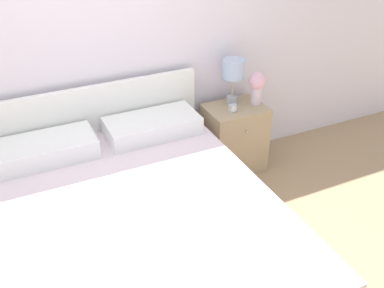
% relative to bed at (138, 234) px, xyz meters
% --- Properties ---
extents(ground_plane, '(12.00, 12.00, 0.00)m').
position_rel_bed_xyz_m(ground_plane, '(0.00, 1.01, -0.30)').
color(ground_plane, tan).
extents(wall_back, '(8.00, 0.06, 2.60)m').
position_rel_bed_xyz_m(wall_back, '(0.00, 1.08, 1.00)').
color(wall_back, white).
rests_on(wall_back, ground_plane).
extents(bed, '(1.74, 2.15, 0.95)m').
position_rel_bed_xyz_m(bed, '(0.00, 0.00, 0.00)').
color(bed, white).
rests_on(bed, ground_plane).
extents(nightstand, '(0.50, 0.40, 0.61)m').
position_rel_bed_xyz_m(nightstand, '(1.19, 0.80, 0.01)').
color(nightstand, tan).
rests_on(nightstand, ground_plane).
extents(table_lamp, '(0.18, 0.18, 0.40)m').
position_rel_bed_xyz_m(table_lamp, '(1.19, 0.88, 0.61)').
color(table_lamp, '#A8B2BC').
rests_on(table_lamp, nightstand).
extents(flower_vase, '(0.15, 0.15, 0.29)m').
position_rel_bed_xyz_m(flower_vase, '(1.38, 0.78, 0.49)').
color(flower_vase, silver).
rests_on(flower_vase, nightstand).
extents(alarm_clock, '(0.06, 0.04, 0.07)m').
position_rel_bed_xyz_m(alarm_clock, '(1.12, 0.73, 0.35)').
color(alarm_clock, silver).
rests_on(alarm_clock, nightstand).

